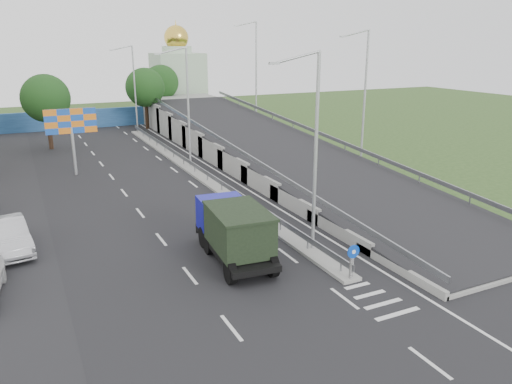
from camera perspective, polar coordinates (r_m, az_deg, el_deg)
ground at (r=22.31m, az=14.15°, el=-12.24°), size 160.00×160.00×0.00m
road_surface at (r=37.62m, az=-9.31°, el=0.15°), size 26.00×90.00×0.04m
median at (r=42.13m, az=-6.99°, el=2.19°), size 1.00×44.00×0.20m
overpass_ramp at (r=44.66m, az=2.09°, el=5.32°), size 10.00×50.00×3.50m
median_guardrail at (r=41.98m, az=-7.03°, el=3.05°), size 0.09×44.00×0.71m
sign_bollard at (r=23.35m, az=10.92°, el=-7.82°), size 0.64×0.23×1.67m
lamp_post_near at (r=24.95m, az=6.51°, el=5.53°), size 2.74×0.18×10.08m
lamp_post_mid at (r=43.00m, az=-8.01°, el=10.20°), size 2.74×0.18×10.08m
lamp_post_far at (r=62.25m, az=-13.88°, el=11.88°), size 2.74×0.18×10.08m
blue_wall at (r=67.93m, az=-18.13°, el=8.00°), size 30.00×0.50×2.40m
church at (r=78.31m, az=-8.90°, el=12.71°), size 7.00×7.00×13.80m
billboard at (r=43.33m, az=-20.38°, el=7.20°), size 4.00×0.24×5.50m
tree_left_mid at (r=55.01m, az=-22.91°, el=9.82°), size 4.80×4.80×7.60m
tree_median_far at (r=64.67m, az=-12.57°, el=11.57°), size 4.80×4.80×7.60m
tree_ramp_far at (r=72.42m, az=-10.78°, el=12.20°), size 4.80×4.80×7.60m
dump_truck at (r=25.18m, az=-2.56°, el=-4.25°), size 2.98×6.75×2.90m
parked_car_b at (r=29.37m, az=-26.47°, el=-4.51°), size 2.50×5.36×1.70m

